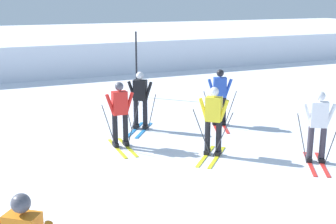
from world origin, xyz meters
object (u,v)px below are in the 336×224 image
object	(u,v)px
skier_black	(140,99)
skier_white	(318,125)
skier_blue	(220,94)
skier_yellow	(214,117)
skier_red	(120,111)
trail_marker_pole	(136,65)

from	to	relation	value
skier_black	skier_white	size ratio (longest dim) A/B	1.00
skier_black	skier_blue	xyz separation A→B (m)	(2.34, -0.56, 0.04)
skier_black	skier_blue	world-z (taller)	same
skier_yellow	skier_blue	size ratio (longest dim) A/B	1.00
skier_blue	skier_white	bearing A→B (deg)	-83.61
skier_yellow	skier_red	distance (m)	2.44
skier_yellow	skier_white	size ratio (longest dim) A/B	1.00
skier_black	skier_red	size ratio (longest dim) A/B	1.00
skier_black	skier_red	xyz separation A→B (m)	(-1.05, -1.27, 0.04)
skier_yellow	skier_white	xyz separation A→B (m)	(1.94, -1.45, -0.04)
skier_blue	trail_marker_pole	xyz separation A→B (m)	(-0.88, 4.77, 0.31)
skier_black	skier_blue	bearing A→B (deg)	-13.52
skier_yellow	trail_marker_pole	size ratio (longest dim) A/B	0.68
skier_white	skier_red	bearing A→B (deg)	141.54
skier_yellow	skier_blue	distance (m)	2.73
skier_black	trail_marker_pole	xyz separation A→B (m)	(1.46, 4.20, 0.35)
skier_yellow	trail_marker_pole	distance (m)	7.08
skier_yellow	skier_red	bearing A→B (deg)	140.00
skier_red	skier_black	bearing A→B (deg)	50.29
skier_blue	trail_marker_pole	bearing A→B (deg)	100.43
trail_marker_pole	skier_yellow	bearing A→B (deg)	-95.20
skier_red	skier_white	distance (m)	4.86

